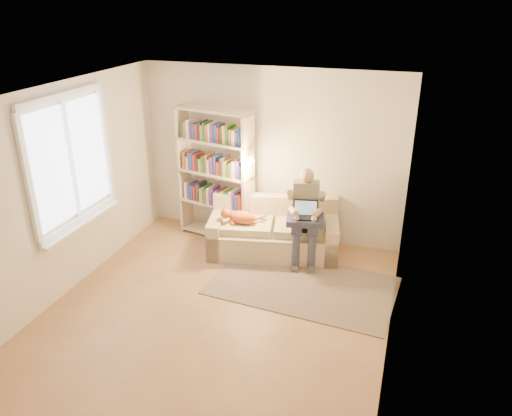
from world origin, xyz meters
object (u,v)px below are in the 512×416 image
(cat, at_px, (242,217))
(laptop, at_px, (302,213))
(bookshelf, at_px, (215,168))
(person, at_px, (305,211))
(sofa, at_px, (274,234))

(cat, bearing_deg, laptop, -9.22)
(laptop, height_order, bookshelf, bookshelf)
(bookshelf, bearing_deg, laptop, -3.10)
(person, bearing_deg, sofa, 162.16)
(sofa, distance_m, person, 0.66)
(laptop, xyz_separation_m, bookshelf, (-1.44, 0.39, 0.36))
(bookshelf, bearing_deg, sofa, -0.72)
(bookshelf, bearing_deg, cat, -24.82)
(person, height_order, laptop, person)
(person, relative_size, bookshelf, 0.65)
(cat, relative_size, laptop, 1.55)
(cat, xyz_separation_m, laptop, (0.87, 0.04, 0.17))
(laptop, relative_size, bookshelf, 0.19)
(person, xyz_separation_m, laptop, (-0.02, -0.12, 0.02))
(sofa, distance_m, laptop, 0.68)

